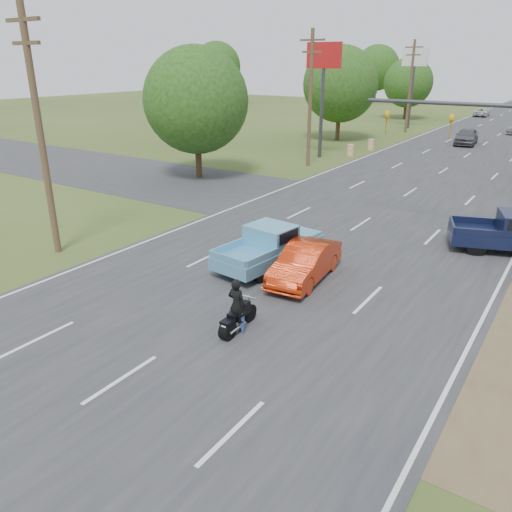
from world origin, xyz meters
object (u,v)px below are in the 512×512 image
Objects in this scene: red_convertible at (305,263)px; motorcycle at (236,320)px; rider at (237,308)px; blue_pickup at (271,245)px; distant_car_grey at (467,136)px; distant_car_white at (482,112)px.

motorcycle is at bearing -93.72° from red_convertible.
red_convertible is at bearing -90.15° from rider.
red_convertible is 0.81× the size of blue_pickup.
distant_car_grey is (-2.60, 42.53, -0.02)m from rider.
red_convertible is at bearing -11.60° from blue_pickup.
distant_car_white is at bearing -86.72° from rider.
distant_car_grey is 30.20m from distant_car_white.
motorcycle is 1.13× the size of rider.
blue_pickup is at bearing -70.71° from rider.
red_convertible is at bearing 91.59° from distant_car_white.
distant_car_grey is (-2.44, 37.93, 0.12)m from red_convertible.
distant_car_white is at bearing 100.70° from blue_pickup.
blue_pickup reaches higher than distant_car_white.
blue_pickup is (-2.05, 5.25, 0.42)m from motorcycle.
red_convertible is at bearing -91.74° from distant_car_grey.
distant_car_white is (-4.84, 67.20, -0.24)m from blue_pickup.
distant_car_grey reaches higher than distant_car_white.
distant_car_white is (-6.89, 72.42, -0.23)m from rider.
blue_pickup is 67.37m from distant_car_white.
motorcycle is at bearing -62.09° from blue_pickup.
motorcycle is at bearing 91.36° from distant_car_white.
red_convertible is 4.60m from rider.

